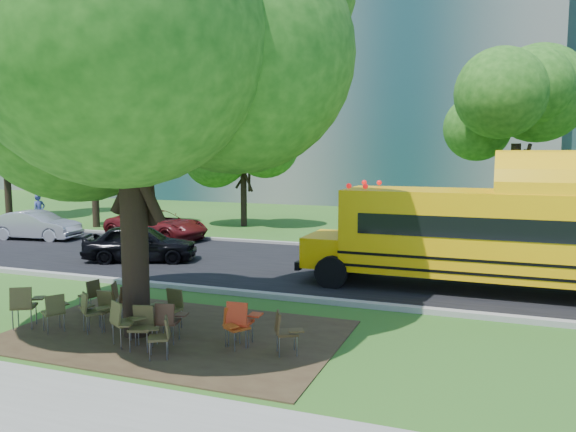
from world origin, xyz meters
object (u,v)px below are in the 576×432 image
at_px(chair_6, 161,333).
at_px(chair_11, 168,318).
at_px(chair_5, 140,323).
at_px(pedestrian_a, 39,211).
at_px(chair_8, 91,292).
at_px(bg_car_red, 157,225).
at_px(main_tree, 129,56).
at_px(chair_7, 284,329).
at_px(chair_13, 241,318).
at_px(bg_car_silver, 36,225).
at_px(chair_4, 123,319).
at_px(chair_14, 170,305).
at_px(chair_12, 235,323).
at_px(chair_10, 130,300).
at_px(black_car, 141,243).
at_px(chair_9, 110,295).
at_px(chair_1, 91,308).
at_px(chair_3, 101,306).
at_px(chair_0, 24,303).
at_px(school_bus, 532,236).
at_px(chair_2, 55,309).

xyz_separation_m(chair_6, chair_11, (-0.31, 0.73, 0.04)).
bearing_deg(chair_5, pedestrian_a, -57.83).
height_order(chair_8, bg_car_red, bg_car_red).
height_order(main_tree, chair_5, main_tree).
xyz_separation_m(chair_7, bg_car_red, (-10.26, 11.28, 0.12)).
xyz_separation_m(chair_13, bg_car_silver, (-14.28, 9.28, 0.06)).
bearing_deg(pedestrian_a, chair_6, -117.55).
relative_size(chair_4, chair_6, 1.17).
xyz_separation_m(chair_14, bg_car_silver, (-12.36, 8.80, 0.09)).
bearing_deg(chair_8, bg_car_silver, 62.18).
bearing_deg(chair_4, chair_12, 48.00).
distance_m(chair_10, bg_car_red, 12.19).
bearing_deg(black_car, chair_5, -165.71).
bearing_deg(chair_11, chair_4, -159.24).
relative_size(chair_6, chair_9, 1.00).
relative_size(chair_1, chair_4, 0.95).
distance_m(main_tree, chair_6, 5.51).
bearing_deg(black_car, chair_8, -176.27).
height_order(chair_3, bg_car_silver, bg_car_silver).
bearing_deg(chair_6, chair_5, 38.65).
bearing_deg(main_tree, chair_13, 3.37).
bearing_deg(main_tree, chair_12, 0.44).
distance_m(chair_6, chair_13, 1.58).
xyz_separation_m(chair_0, chair_4, (2.72, -0.19, -0.02)).
height_order(chair_7, black_car, black_car).
height_order(main_tree, chair_4, main_tree).
distance_m(school_bus, pedestrian_a, 23.27).
xyz_separation_m(chair_8, chair_10, (1.34, -0.33, 0.02)).
height_order(school_bus, chair_12, school_bus).
bearing_deg(chair_0, chair_4, -33.67).
height_order(main_tree, chair_9, main_tree).
relative_size(chair_3, bg_car_silver, 0.22).
bearing_deg(bg_car_red, chair_14, -137.92).
bearing_deg(chair_5, main_tree, -67.55).
bearing_deg(chair_0, black_car, 76.47).
xyz_separation_m(school_bus, chair_7, (-4.63, -6.50, -1.10)).
bearing_deg(chair_2, chair_0, 125.75).
distance_m(main_tree, chair_11, 5.33).
bearing_deg(bg_car_red, school_bus, -100.35).
bearing_deg(chair_8, chair_5, -111.56).
distance_m(chair_0, black_car, 7.62).
height_order(chair_4, pedestrian_a, pedestrian_a).
relative_size(chair_0, bg_car_silver, 0.25).
height_order(bg_car_silver, pedestrian_a, pedestrian_a).
height_order(chair_9, chair_13, chair_13).
distance_m(chair_12, black_car, 9.73).
height_order(chair_6, chair_13, chair_13).
bearing_deg(black_car, chair_0, 175.53).
bearing_deg(main_tree, chair_1, -167.72).
height_order(chair_3, chair_7, chair_3).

